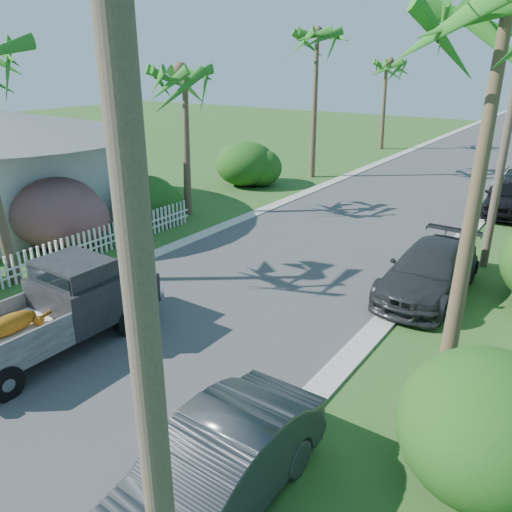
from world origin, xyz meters
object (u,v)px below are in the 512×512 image
Objects in this scene: parked_car_rf at (508,196)px; parked_car_rm at (429,271)px; palm_l_b at (183,70)px; house_left at (2,170)px; pickup_truck at (68,304)px; utility_pole_a at (143,327)px; palm_l_c at (318,33)px; parked_car_rn at (213,474)px; palm_l_d at (388,62)px; utility_pole_b at (508,127)px; palm_r_a at (507,2)px.

parked_car_rm is at bearing -97.77° from parked_car_rf.
palm_l_b reaches higher than house_left.
pickup_truck reaches higher than parked_car_rf.
utility_pole_a is (12.40, -14.00, -1.55)m from palm_l_b.
parked_car_rm is at bearing 94.45° from utility_pole_a.
palm_l_b is (-11.49, 2.28, 5.42)m from parked_car_rm.
pickup_truck is 21.58m from palm_l_c.
pickup_truck reaches higher than parked_car_rn.
parked_car_rn is 17.21m from palm_l_b.
palm_l_d reaches higher than pickup_truck.
parked_car_rf is 8.22m from utility_pole_b.
parked_car_rn is 0.58× the size of palm_l_d.
house_left is (-17.69, -2.72, 1.39)m from parked_car_rm.
palm_l_c reaches higher than parked_car_rn.
house_left is (-17.40, 6.90, 1.39)m from parked_car_rn.
palm_r_a is at bearing -24.61° from palm_l_b.
parked_car_rn is at bearing -21.63° from house_left.
pickup_truck is at bearing 151.22° from utility_pole_a.
palm_l_c is at bearing 85.43° from palm_l_b.
palm_l_d is (-0.50, 12.00, -1.47)m from palm_l_c.
house_left reaches higher than parked_car_rm.
parked_car_rm is 10.55m from parked_car_rf.
pickup_truck is at bearing -123.61° from utility_pole_b.
palm_l_c reaches higher than parked_car_rm.
parked_car_rm is 27.34m from palm_l_d.
utility_pole_b is at bearing -91.35° from parked_car_rf.
parked_car_rf reaches higher than parked_car_rm.
palm_r_a reaches higher than house_left.
palm_l_c is at bearing 131.27° from parked_car_rm.
palm_r_a is at bearing -2.97° from house_left.
utility_pole_b reaches higher than palm_r_a.
parked_car_rn reaches higher than parked_car_rm.
parked_car_rf is 0.52× the size of utility_pole_a.
house_left is (-6.50, -27.00, -4.32)m from palm_l_d.
palm_l_d is (0.30, 22.00, 0.29)m from palm_l_b.
house_left is at bearing -115.02° from palm_l_c.
house_left is (-11.30, 4.99, 1.11)m from pickup_truck.
palm_l_d is at bearing 92.39° from palm_l_c.
palm_r_a is (8.00, 3.99, 6.41)m from pickup_truck.
palm_l_c reaches higher than palm_l_b.
parked_car_rf is at bearing 36.38° from house_left.
parked_car_rf is (0.31, 10.54, 0.06)m from parked_car_rm.
pickup_truck is 19.44m from parked_car_rf.
parked_car_rf is (6.70, 18.25, -0.22)m from pickup_truck.
parked_car_rf is 15.37m from palm_l_b.
palm_l_c is 1.06× the size of palm_r_a.
palm_l_c is 17.54m from house_left.
utility_pole_b reaches higher than pickup_truck.
house_left is at bearing 154.18° from utility_pole_a.
house_left is (-19.30, 1.00, -5.30)m from palm_r_a.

